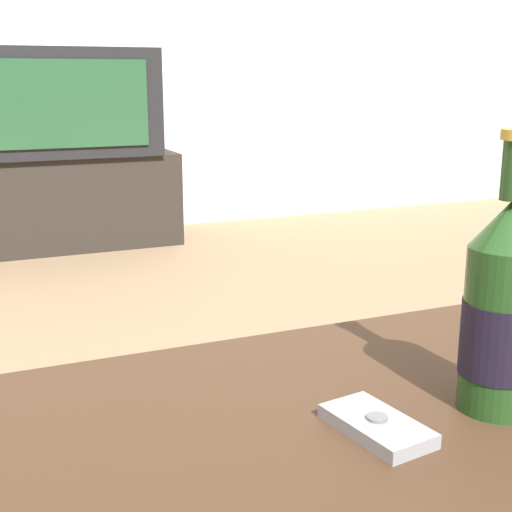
{
  "coord_description": "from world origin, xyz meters",
  "views": [
    {
      "loc": [
        -0.26,
        -0.43,
        0.74
      ],
      "look_at": [
        0.08,
        0.38,
        0.52
      ],
      "focal_mm": 50.0,
      "sensor_mm": 36.0,
      "label": 1
    }
  ],
  "objects_px": {
    "tv_stand": "(65,201)",
    "cell_phone": "(377,426)",
    "television": "(59,102)",
    "beer_bottle": "(503,312)"
  },
  "relations": [
    {
      "from": "tv_stand",
      "to": "beer_bottle",
      "type": "bearing_deg",
      "value": -89.29
    },
    {
      "from": "tv_stand",
      "to": "cell_phone",
      "type": "distance_m",
      "value": 2.69
    },
    {
      "from": "television",
      "to": "cell_phone",
      "type": "height_order",
      "value": "television"
    },
    {
      "from": "television",
      "to": "cell_phone",
      "type": "relative_size",
      "value": 7.0
    },
    {
      "from": "television",
      "to": "tv_stand",
      "type": "bearing_deg",
      "value": 90.0
    },
    {
      "from": "tv_stand",
      "to": "beer_bottle",
      "type": "height_order",
      "value": "beer_bottle"
    },
    {
      "from": "cell_phone",
      "to": "beer_bottle",
      "type": "bearing_deg",
      "value": -9.45
    },
    {
      "from": "cell_phone",
      "to": "tv_stand",
      "type": "bearing_deg",
      "value": 79.12
    },
    {
      "from": "beer_bottle",
      "to": "tv_stand",
      "type": "bearing_deg",
      "value": 90.71
    },
    {
      "from": "tv_stand",
      "to": "cell_phone",
      "type": "bearing_deg",
      "value": -92.23
    }
  ]
}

